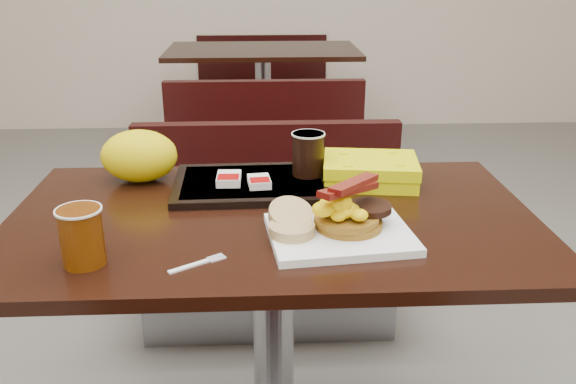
{
  "coord_description": "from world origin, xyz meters",
  "views": [
    {
      "loc": [
        -0.02,
        -1.26,
        1.3
      ],
      "look_at": [
        0.04,
        0.01,
        0.8
      ],
      "focal_mm": 37.5,
      "sensor_mm": 36.0,
      "label": 1
    }
  ],
  "objects_px": {
    "clamshell": "(370,171)",
    "paper_bag": "(139,156)",
    "bench_far_s": "(265,140)",
    "tray": "(252,184)",
    "table_near": "(274,351)",
    "pancake_stack": "(349,220)",
    "knife": "(373,235)",
    "bench_near_n": "(269,235)",
    "platter": "(340,234)",
    "fork": "(189,266)",
    "bench_far_n": "(263,87)",
    "hashbrown_sleeve_left": "(229,179)",
    "coffee_cup_near": "(82,237)",
    "hashbrown_sleeve_right": "(259,182)",
    "coffee_cup_far": "(308,154)",
    "table_far": "(264,107)"
  },
  "relations": [
    {
      "from": "clamshell",
      "to": "paper_bag",
      "type": "xyz_separation_m",
      "value": [
        -0.6,
        0.04,
        0.04
      ]
    },
    {
      "from": "bench_far_s",
      "to": "tray",
      "type": "xyz_separation_m",
      "value": [
        -0.05,
        -1.72,
        0.4
      ]
    },
    {
      "from": "table_near",
      "to": "pancake_stack",
      "type": "relative_size",
      "value": 8.43
    },
    {
      "from": "knife",
      "to": "tray",
      "type": "height_order",
      "value": "tray"
    },
    {
      "from": "bench_near_n",
      "to": "platter",
      "type": "relative_size",
      "value": 3.42
    },
    {
      "from": "pancake_stack",
      "to": "clamshell",
      "type": "bearing_deg",
      "value": 71.99
    },
    {
      "from": "fork",
      "to": "bench_far_n",
      "type": "bearing_deg",
      "value": 54.73
    },
    {
      "from": "table_near",
      "to": "bench_far_s",
      "type": "height_order",
      "value": "table_near"
    },
    {
      "from": "bench_far_n",
      "to": "clamshell",
      "type": "relative_size",
      "value": 4.19
    },
    {
      "from": "bench_far_n",
      "to": "hashbrown_sleeve_left",
      "type": "distance_m",
      "value": 3.17
    },
    {
      "from": "bench_far_s",
      "to": "coffee_cup_near",
      "type": "distance_m",
      "value": 2.19
    },
    {
      "from": "clamshell",
      "to": "hashbrown_sleeve_right",
      "type": "bearing_deg",
      "value": -161.88
    },
    {
      "from": "knife",
      "to": "coffee_cup_far",
      "type": "distance_m",
      "value": 0.36
    },
    {
      "from": "pancake_stack",
      "to": "hashbrown_sleeve_left",
      "type": "xyz_separation_m",
      "value": [
        -0.26,
        0.27,
        -0.0
      ]
    },
    {
      "from": "knife",
      "to": "coffee_cup_far",
      "type": "height_order",
      "value": "coffee_cup_far"
    },
    {
      "from": "table_near",
      "to": "bench_near_n",
      "type": "bearing_deg",
      "value": 90.0
    },
    {
      "from": "bench_far_s",
      "to": "fork",
      "type": "bearing_deg",
      "value": -94.38
    },
    {
      "from": "pancake_stack",
      "to": "fork",
      "type": "relative_size",
      "value": 1.21
    },
    {
      "from": "table_near",
      "to": "hashbrown_sleeve_left",
      "type": "distance_m",
      "value": 0.45
    },
    {
      "from": "tray",
      "to": "fork",
      "type": "bearing_deg",
      "value": -107.26
    },
    {
      "from": "table_near",
      "to": "coffee_cup_far",
      "type": "bearing_deg",
      "value": 65.37
    },
    {
      "from": "bench_far_n",
      "to": "fork",
      "type": "distance_m",
      "value": 3.57
    },
    {
      "from": "platter",
      "to": "coffee_cup_far",
      "type": "relative_size",
      "value": 2.62
    },
    {
      "from": "bench_far_s",
      "to": "platter",
      "type": "bearing_deg",
      "value": -86.08
    },
    {
      "from": "bench_far_s",
      "to": "clamshell",
      "type": "relative_size",
      "value": 4.19
    },
    {
      "from": "bench_far_n",
      "to": "platter",
      "type": "bearing_deg",
      "value": -87.68
    },
    {
      "from": "fork",
      "to": "pancake_stack",
      "type": "bearing_deg",
      "value": -10.7
    },
    {
      "from": "table_near",
      "to": "paper_bag",
      "type": "height_order",
      "value": "paper_bag"
    },
    {
      "from": "pancake_stack",
      "to": "tray",
      "type": "relative_size",
      "value": 0.36
    },
    {
      "from": "knife",
      "to": "pancake_stack",
      "type": "bearing_deg",
      "value": -111.41
    },
    {
      "from": "hashbrown_sleeve_left",
      "to": "clamshell",
      "type": "relative_size",
      "value": 0.33
    },
    {
      "from": "bench_far_s",
      "to": "knife",
      "type": "bearing_deg",
      "value": -84.03
    },
    {
      "from": "bench_near_n",
      "to": "hashbrown_sleeve_right",
      "type": "bearing_deg",
      "value": -92.97
    },
    {
      "from": "bench_far_s",
      "to": "platter",
      "type": "relative_size",
      "value": 3.42
    },
    {
      "from": "pancake_stack",
      "to": "clamshell",
      "type": "xyz_separation_m",
      "value": [
        0.1,
        0.31,
        0.0
      ]
    },
    {
      "from": "paper_bag",
      "to": "coffee_cup_far",
      "type": "bearing_deg",
      "value": -3.41
    },
    {
      "from": "table_far",
      "to": "fork",
      "type": "distance_m",
      "value": 2.87
    },
    {
      "from": "fork",
      "to": "bench_near_n",
      "type": "bearing_deg",
      "value": 47.49
    },
    {
      "from": "hashbrown_sleeve_left",
      "to": "paper_bag",
      "type": "distance_m",
      "value": 0.25
    },
    {
      "from": "bench_far_s",
      "to": "paper_bag",
      "type": "height_order",
      "value": "paper_bag"
    },
    {
      "from": "knife",
      "to": "bench_near_n",
      "type": "bearing_deg",
      "value": -174.89
    },
    {
      "from": "knife",
      "to": "hashbrown_sleeve_left",
      "type": "relative_size",
      "value": 2.11
    },
    {
      "from": "knife",
      "to": "paper_bag",
      "type": "relative_size",
      "value": 0.86
    },
    {
      "from": "bench_near_n",
      "to": "paper_bag",
      "type": "height_order",
      "value": "paper_bag"
    },
    {
      "from": "tray",
      "to": "hashbrown_sleeve_left",
      "type": "xyz_separation_m",
      "value": [
        -0.06,
        -0.01,
        0.02
      ]
    },
    {
      "from": "table_far",
      "to": "hashbrown_sleeve_right",
      "type": "distance_m",
      "value": 2.49
    },
    {
      "from": "table_near",
      "to": "bench_far_n",
      "type": "xyz_separation_m",
      "value": [
        0.0,
        3.3,
        -0.02
      ]
    },
    {
      "from": "platter",
      "to": "hashbrown_sleeve_left",
      "type": "xyz_separation_m",
      "value": [
        -0.24,
        0.29,
        0.02
      ]
    },
    {
      "from": "bench_far_n",
      "to": "platter",
      "type": "xyz_separation_m",
      "value": [
        0.14,
        -3.43,
        0.4
      ]
    },
    {
      "from": "bench_far_n",
      "to": "fork",
      "type": "relative_size",
      "value": 8.47
    }
  ]
}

